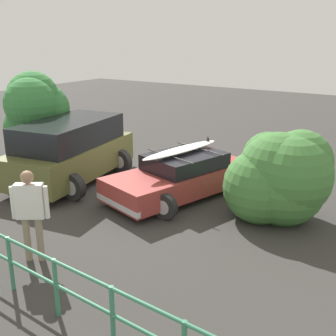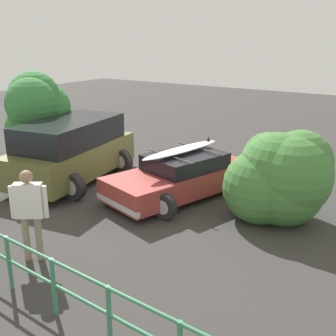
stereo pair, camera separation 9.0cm
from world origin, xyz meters
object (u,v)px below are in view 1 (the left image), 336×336
(suv_car, at_px, (71,150))
(sedan_car, at_px, (181,176))
(bush_near_left, at_px, (281,177))
(person_bystander, at_px, (30,208))
(bush_near_right, at_px, (35,113))

(suv_car, bearing_deg, sedan_car, -168.41)
(sedan_car, height_order, bush_near_left, bush_near_left)
(sedan_car, relative_size, bush_near_left, 1.84)
(person_bystander, height_order, bush_near_left, bush_near_left)
(bush_near_right, bearing_deg, suv_car, 167.05)
(person_bystander, xyz_separation_m, bush_near_right, (4.69, -4.20, 0.66))
(suv_car, bearing_deg, person_bystander, 126.12)
(sedan_car, bearing_deg, suv_car, 11.59)
(person_bystander, bearing_deg, bush_near_right, -41.83)
(suv_car, xyz_separation_m, person_bystander, (-2.74, 3.75, 0.16))
(suv_car, relative_size, bush_near_left, 1.87)
(suv_car, distance_m, bush_near_right, 2.17)
(suv_car, bearing_deg, bush_near_left, -173.73)
(sedan_car, bearing_deg, person_bystander, 82.08)
(sedan_car, xyz_separation_m, bush_near_left, (-2.69, 0.03, 0.48))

